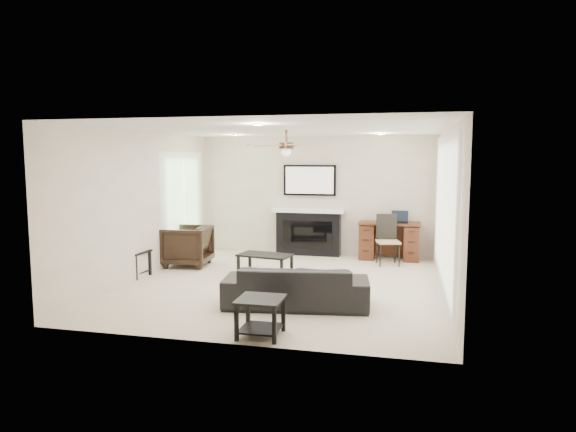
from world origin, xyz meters
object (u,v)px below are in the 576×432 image
sofa (296,286)px  armchair (187,246)px  coffee_table (265,266)px  fireplace_unit (308,210)px  desk (389,241)px

sofa → armchair: armchair is taller
sofa → armchair: 3.38m
coffee_table → fireplace_unit: fireplace_unit is taller
armchair → desk: bearing=106.6°
sofa → desk: 3.82m
coffee_table → desk: desk is taller
fireplace_unit → coffee_table: bearing=-99.1°
armchair → desk: armchair is taller
sofa → fireplace_unit: (-0.55, 3.75, 0.66)m
sofa → coffee_table: sofa is taller
armchair → coffee_table: bearing=66.8°
sofa → fireplace_unit: size_ratio=1.04×
coffee_table → desk: bearing=55.9°
coffee_table → fireplace_unit: size_ratio=0.47×
sofa → armchair: size_ratio=2.35×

